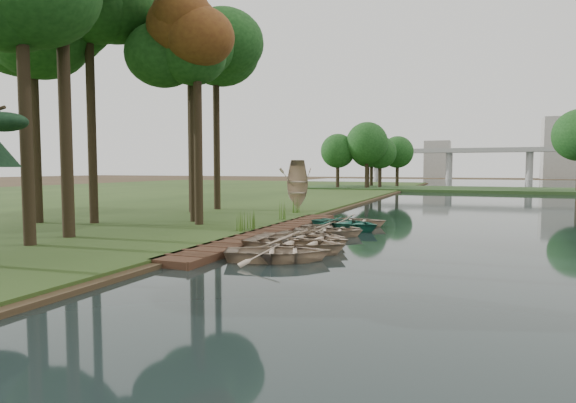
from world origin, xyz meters
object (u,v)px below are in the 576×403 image
(boardwalk, at_px, (270,233))
(stored_rowboat, at_px, (297,205))
(rowboat_1, at_px, (295,242))
(rowboat_2, at_px, (302,237))
(rowboat_0, at_px, (278,250))

(boardwalk, height_order, stored_rowboat, stored_rowboat)
(rowboat_1, xyz_separation_m, rowboat_2, (-0.17, 1.29, -0.01))
(rowboat_2, bearing_deg, boardwalk, 46.80)
(boardwalk, distance_m, rowboat_0, 6.16)
(rowboat_0, relative_size, stored_rowboat, 1.04)
(rowboat_0, height_order, stored_rowboat, stored_rowboat)
(rowboat_1, height_order, stored_rowboat, stored_rowboat)
(boardwalk, relative_size, rowboat_1, 4.04)
(rowboat_2, xyz_separation_m, stored_rowboat, (-5.11, 13.10, 0.21))
(boardwalk, xyz_separation_m, rowboat_2, (2.50, -2.47, 0.30))
(rowboat_2, bearing_deg, rowboat_0, -174.26)
(rowboat_0, bearing_deg, rowboat_1, -19.27)
(rowboat_2, bearing_deg, stored_rowboat, 22.79)
(rowboat_0, height_order, rowboat_1, rowboat_1)
(boardwalk, distance_m, rowboat_2, 3.53)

